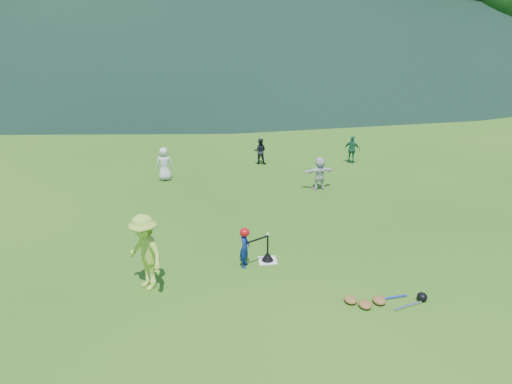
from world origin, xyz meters
The scene contains 13 objects.
ground centered at (0.00, 0.00, 0.00)m, with size 120.00×120.00×0.00m, color #235313.
home_plate centered at (0.00, 0.00, 0.01)m, with size 0.45×0.45×0.02m, color silver.
baseball centered at (0.00, 0.00, 0.74)m, with size 0.08×0.08×0.08m, color white.
batter_child centered at (-0.59, -0.20, 0.50)m, with size 0.36×0.24×0.99m, color navy.
adult_coach centered at (-2.86, -0.90, 0.88)m, with size 1.14×0.66×1.77m, color #9FCC3C.
fielder_a centered at (-2.86, 6.48, 0.61)m, with size 0.59×0.39×1.22m, color silver.
fielder_b centered at (0.80, 8.03, 0.52)m, with size 0.51×0.39×1.04m, color black.
fielder_c centered at (4.47, 7.69, 0.56)m, with size 0.65×0.27×1.11m, color #1D623C.
fielder_d centered at (2.47, 4.90, 0.58)m, with size 1.07×0.34×1.15m, color silver.
batting_tee centered at (0.00, 0.00, 0.13)m, with size 0.30×0.30×0.68m.
batter_gear centered at (-0.56, -0.20, 0.90)m, with size 0.71×0.32×0.35m.
equipment_pile centered at (2.13, -2.14, 0.07)m, with size 1.80×0.63×0.19m.
outfield_fence centered at (0.00, 28.00, 0.70)m, with size 70.07×0.08×1.33m.
Camera 1 is at (-1.56, -10.93, 6.03)m, focal length 35.00 mm.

